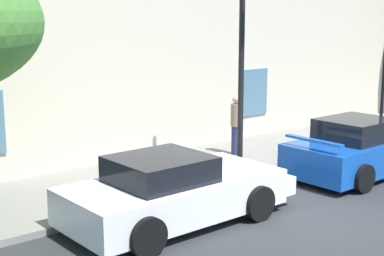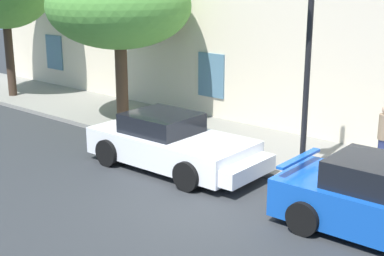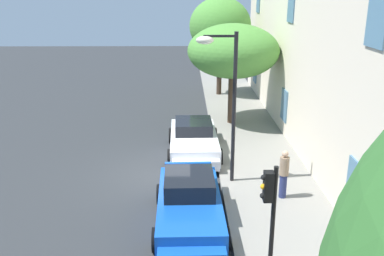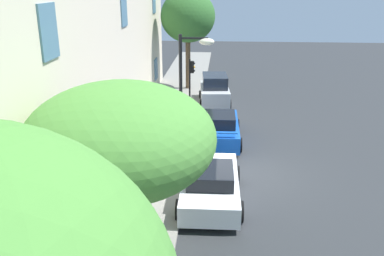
# 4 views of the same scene
# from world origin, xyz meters

# --- Properties ---
(ground_plane) EXTENTS (80.00, 80.00, 0.00)m
(ground_plane) POSITION_xyz_m (0.00, 0.00, 0.00)
(ground_plane) COLOR #2B2D30
(sidewalk) EXTENTS (60.00, 3.50, 0.14)m
(sidewalk) POSITION_xyz_m (0.00, 4.13, 0.07)
(sidewalk) COLOR gray
(sidewalk) RESTS_ON ground
(building_facade) EXTENTS (33.27, 4.38, 10.36)m
(building_facade) POSITION_xyz_m (0.00, 7.81, 5.20)
(building_facade) COLOR beige
(building_facade) RESTS_ON ground
(sportscar_red_lead) EXTENTS (4.85, 2.28, 1.41)m
(sportscar_red_lead) POSITION_xyz_m (-2.09, 1.44, 0.63)
(sportscar_red_lead) COLOR white
(sportscar_red_lead) RESTS_ON ground
(sportscar_yellow_flank) EXTENTS (4.83, 2.18, 1.49)m
(sportscar_yellow_flank) POSITION_xyz_m (3.84, 1.20, 0.64)
(sportscar_yellow_flank) COLOR #144CB2
(sportscar_yellow_flank) RESTS_ON ground
(hatchback_parked) EXTENTS (3.79, 2.15, 1.93)m
(hatchback_parked) POSITION_xyz_m (10.17, 1.57, 0.87)
(hatchback_parked) COLOR #B2B7BC
(hatchback_parked) RESTS_ON ground
(tree_midblock) EXTENTS (4.67, 4.67, 5.16)m
(tree_midblock) POSITION_xyz_m (-6.39, 3.53, 3.92)
(tree_midblock) COLOR #473323
(tree_midblock) RESTS_ON sidewalk
(tree_far_end) EXTENTS (3.79, 3.79, 6.89)m
(tree_far_end) POSITION_xyz_m (13.79, 3.58, 5.21)
(tree_far_end) COLOR brown
(tree_far_end) RESTS_ON sidewalk
(traffic_light) EXTENTS (0.22, 0.36, 3.31)m
(traffic_light) POSITION_xyz_m (7.23, 2.86, 2.41)
(traffic_light) COLOR black
(traffic_light) RESTS_ON sidewalk
(street_lamp) EXTENTS (0.44, 1.42, 5.42)m
(street_lamp) POSITION_xyz_m (0.85, 2.36, 3.91)
(street_lamp) COLOR black
(street_lamp) RESTS_ON sidewalk
(pedestrian_admiring) EXTENTS (0.43, 0.43, 1.69)m
(pedestrian_admiring) POSITION_xyz_m (2.21, 4.38, 1.02)
(pedestrian_admiring) COLOR navy
(pedestrian_admiring) RESTS_ON sidewalk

